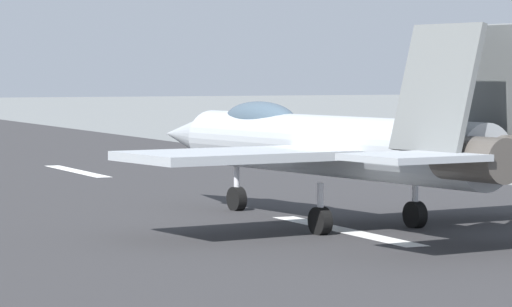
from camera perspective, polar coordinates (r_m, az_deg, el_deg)
name	(u,v)px	position (r m, az deg, el deg)	size (l,w,h in m)	color
ground_plane	(338,230)	(39.81, 3.27, -3.03)	(400.00, 400.00, 0.00)	slate
runway_strip	(339,230)	(39.79, 3.28, -3.01)	(240.00, 26.00, 0.02)	#2E2D2F
fighter_jet	(332,143)	(40.57, 3.04, 0.40)	(18.11, 13.59, 5.53)	#9BA1A7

